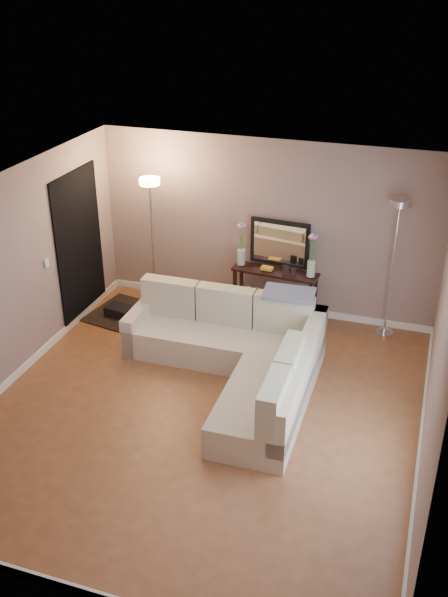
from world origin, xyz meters
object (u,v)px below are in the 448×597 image
(console_table, at_px, (270,291))
(floor_lamp_lit, at_px, (152,219))
(sectional_sofa, at_px, (240,353))
(floor_lamp_unlit, at_px, (395,242))

(console_table, bearing_deg, floor_lamp_lit, -170.79)
(console_table, xyz_separation_m, floor_lamp_lit, (-1.71, -0.28, 1.01))
(sectional_sofa, relative_size, floor_lamp_lit, 1.28)
(floor_lamp_lit, bearing_deg, floor_lamp_unlit, 5.11)
(floor_lamp_lit, relative_size, floor_lamp_unlit, 1.02)
(sectional_sofa, height_order, floor_lamp_unlit, floor_lamp_unlit)
(floor_lamp_unlit, bearing_deg, floor_lamp_lit, -174.89)
(console_table, relative_size, floor_lamp_unlit, 0.63)
(console_table, distance_m, floor_lamp_lit, 2.00)
(sectional_sofa, relative_size, console_table, 2.07)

